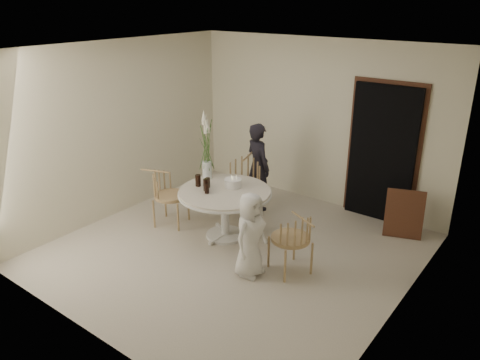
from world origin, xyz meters
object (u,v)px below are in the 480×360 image
Objects in this scene: table at (225,198)px; chair_right at (296,236)px; boy at (250,235)px; flower_vase at (207,149)px; birthday_cake at (233,183)px; chair_far at (245,178)px; chair_left at (163,189)px; girl at (258,167)px.

table is 1.37m from chair_right.
flower_vase is at bearing 58.18° from boy.
birthday_cake reaches higher than table.
boy reaches higher than chair_far.
chair_far is 0.88× the size of boy.
chair_right is at bearing -58.04° from boy.
chair_left is 0.78× the size of boy.
girl is 1.38× the size of flower_vase.
girl is (-0.20, 1.10, 0.10)m from table.
chair_right is 1.42m from birthday_cake.
birthday_cake is (-1.33, 0.44, 0.23)m from chair_right.
chair_right reaches higher than table.
girl reaches higher than boy.
chair_far is 1.29m from chair_left.
table is 1.21× the size of boy.
chair_far is 0.33m from girl.
boy is at bearing -30.00° from flower_vase.
table is 1.13m from girl.
boy reaches higher than chair_right.
table is 0.82m from chair_far.
girl reaches higher than birthday_cake.
chair_far is 0.93× the size of flower_vase.
chair_right is 0.56m from boy.
boy is 4.50× the size of birthday_cake.
chair_left is 3.52× the size of birthday_cake.
boy is at bearing -41.34° from birthday_cake.
chair_right is (1.34, -0.27, -0.06)m from table.
flower_vase is (-0.29, -0.57, 0.57)m from chair_far.
boy reaches higher than chair_left.
chair_far is 1.12× the size of chair_left.
chair_right is 2.36m from chair_left.
boy is (1.07, -1.69, -0.17)m from girl.
boy is at bearing 145.08° from girl.
chair_right is 3.50× the size of birthday_cake.
girl is at bearing 30.63° from boy.
table is 0.80m from flower_vase.
chair_left is at bearing -145.72° from chair_far.
table is 5.44× the size of birthday_cake.
girl is 5.88× the size of birthday_cake.
chair_far reaches higher than table.
flower_vase is (-0.52, 0.04, 0.40)m from birthday_cake.
chair_left is (-2.36, 0.05, 0.00)m from chair_right.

